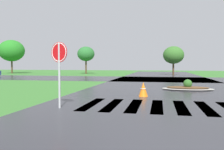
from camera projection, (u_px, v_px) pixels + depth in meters
name	position (u px, v px, depth m)	size (l,w,h in m)	color
asphalt_roadway	(166.00, 92.00, 14.03)	(10.56, 80.00, 0.01)	#2B2B30
asphalt_cross_road	(163.00, 79.00, 26.14)	(90.00, 9.51, 0.01)	#2B2B30
crosswalk_stripes	(169.00, 107.00, 9.15)	(6.75, 3.19, 0.01)	white
stop_sign	(59.00, 59.00, 8.77)	(0.73, 0.27, 2.49)	#B2B5BA
median_island	(188.00, 88.00, 15.30)	(3.29, 1.83, 0.68)	#9E9B93
traffic_cone	(143.00, 89.00, 12.08)	(0.47, 0.47, 0.74)	orange
background_treeline	(107.00, 52.00, 39.54)	(48.55, 6.01, 6.10)	#4C3823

